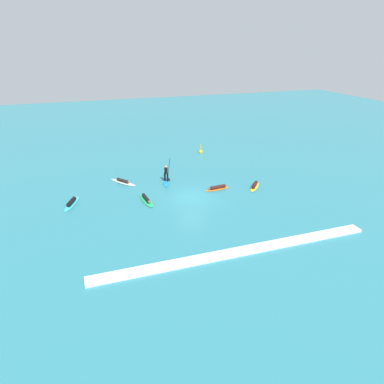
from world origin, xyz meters
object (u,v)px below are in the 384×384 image
(surfer_on_blue_board, at_px, (166,178))
(surfer_on_orange_board, at_px, (217,188))
(surfer_on_green_board, at_px, (146,199))
(surfer_on_teal_board, at_px, (72,203))
(marker_buoy, at_px, (201,152))
(surfer_on_yellow_board, at_px, (255,186))
(surfer_on_white_board, at_px, (123,181))

(surfer_on_blue_board, relative_size, surfer_on_orange_board, 1.14)
(surfer_on_orange_board, bearing_deg, surfer_on_green_board, -3.57)
(surfer_on_teal_board, height_order, marker_buoy, marker_buoy)
(surfer_on_green_board, bearing_deg, surfer_on_yellow_board, 82.68)
(surfer_on_green_board, bearing_deg, surfer_on_white_board, -170.94)
(surfer_on_white_board, xyz_separation_m, marker_buoy, (10.75, 6.96, 0.03))
(surfer_on_blue_board, bearing_deg, surfer_on_green_board, 157.81)
(surfer_on_blue_board, distance_m, surfer_on_green_board, 4.72)
(surfer_on_yellow_board, distance_m, surfer_on_teal_board, 16.84)
(surfer_on_green_board, bearing_deg, surfer_on_orange_board, 87.44)
(surfer_on_teal_board, xyz_separation_m, surfer_on_orange_board, (13.15, -0.98, -0.01))
(surfer_on_yellow_board, height_order, surfer_on_white_board, surfer_on_yellow_board)
(surfer_on_blue_board, xyz_separation_m, surfer_on_white_board, (-4.13, 1.18, -0.32))
(surfer_on_blue_board, height_order, marker_buoy, surfer_on_blue_board)
(surfer_on_blue_board, height_order, surfer_on_yellow_board, surfer_on_blue_board)
(surfer_on_orange_board, xyz_separation_m, marker_buoy, (2.53, 11.52, 0.00))
(surfer_on_teal_board, bearing_deg, surfer_on_yellow_board, -73.91)
(surfer_on_blue_board, relative_size, surfer_on_green_board, 0.91)
(surfer_on_green_board, relative_size, marker_buoy, 2.72)
(surfer_on_blue_board, height_order, surfer_on_green_board, surfer_on_blue_board)
(surfer_on_green_board, height_order, surfer_on_white_board, surfer_on_green_board)
(surfer_on_yellow_board, relative_size, surfer_on_orange_board, 0.94)
(surfer_on_yellow_board, bearing_deg, surfer_on_white_board, 106.40)
(surfer_on_blue_board, xyz_separation_m, surfer_on_yellow_board, (7.70, -4.06, -0.29))
(surfer_on_green_board, relative_size, surfer_on_teal_board, 1.03)
(surfer_on_teal_board, distance_m, marker_buoy, 18.89)
(surfer_on_green_board, distance_m, marker_buoy, 15.20)
(surfer_on_yellow_board, relative_size, surfer_on_teal_board, 0.78)
(surfer_on_green_board, height_order, marker_buoy, marker_buoy)
(surfer_on_teal_board, bearing_deg, marker_buoy, -34.36)
(surfer_on_blue_board, bearing_deg, surfer_on_orange_board, -114.87)
(surfer_on_teal_board, height_order, surfer_on_orange_board, surfer_on_teal_board)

